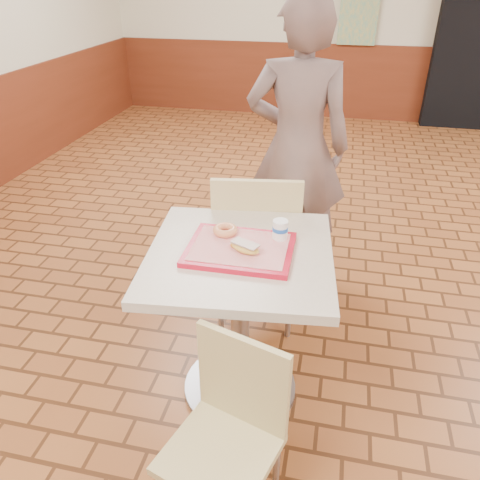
% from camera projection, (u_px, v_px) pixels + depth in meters
% --- Properties ---
extents(wainscot_band, '(8.00, 10.00, 1.00)m').
position_uv_depth(wainscot_band, '(460.00, 301.00, 2.30)').
color(wainscot_band, '#592211').
rests_on(wainscot_band, ground).
extents(main_table, '(0.80, 0.80, 0.85)m').
position_uv_depth(main_table, '(240.00, 302.00, 2.18)').
color(main_table, '#C0B29B').
rests_on(main_table, ground).
extents(chair_main_front, '(0.47, 0.47, 0.81)m').
position_uv_depth(chair_main_front, '(229.00, 428.00, 1.73)').
color(chair_main_front, tan).
rests_on(chair_main_front, ground).
extents(chair_main_back, '(0.53, 0.53, 1.01)m').
position_uv_depth(chair_main_back, '(256.00, 244.00, 2.65)').
color(chair_main_back, '#D8C481').
rests_on(chair_main_back, ground).
extents(customer, '(0.69, 0.48, 1.83)m').
position_uv_depth(customer, '(297.00, 148.00, 3.00)').
color(customer, '#745D5A').
rests_on(customer, ground).
extents(serving_tray, '(0.46, 0.36, 0.03)m').
position_uv_depth(serving_tray, '(240.00, 249.00, 2.03)').
color(serving_tray, '#B50D22').
rests_on(serving_tray, main_table).
extents(ring_donut, '(0.14, 0.14, 0.04)m').
position_uv_depth(ring_donut, '(225.00, 230.00, 2.11)').
color(ring_donut, '#E18652').
rests_on(ring_donut, serving_tray).
extents(long_john_donut, '(0.15, 0.12, 0.04)m').
position_uv_depth(long_john_donut, '(245.00, 247.00, 1.98)').
color(long_john_donut, gold).
rests_on(long_john_donut, serving_tray).
extents(paper_cup, '(0.07, 0.07, 0.09)m').
position_uv_depth(paper_cup, '(280.00, 229.00, 2.07)').
color(paper_cup, white).
rests_on(paper_cup, serving_tray).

